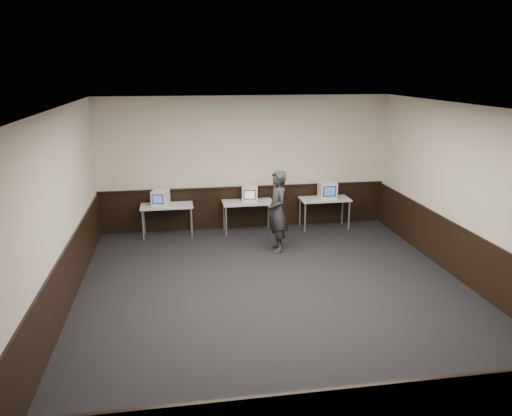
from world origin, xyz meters
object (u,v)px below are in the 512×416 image
at_px(desk_right, 325,201).
at_px(emac_center, 250,194).
at_px(emac_right, 327,190).
at_px(person, 277,211).
at_px(desk_left, 167,208).
at_px(emac_left, 160,198).
at_px(desk_center, 248,204).

bearing_deg(desk_right, emac_center, 178.71).
distance_m(emac_right, person, 2.04).
relative_size(desk_left, person, 0.68).
bearing_deg(emac_left, desk_left, 19.91).
bearing_deg(desk_right, desk_center, 180.00).
relative_size(desk_left, desk_center, 1.00).
height_order(emac_left, person, person).
relative_size(desk_right, person, 0.68).
relative_size(desk_left, emac_center, 2.70).
relative_size(desk_right, emac_right, 2.58).
relative_size(desk_left, emac_left, 2.60).
bearing_deg(person, emac_center, -172.02).
height_order(desk_right, emac_center, emac_center).
bearing_deg(emac_center, desk_left, -169.21).
xyz_separation_m(desk_right, person, (-1.47, -1.38, 0.20)).
bearing_deg(desk_center, desk_right, 0.00).
height_order(desk_left, emac_right, emac_right).
relative_size(emac_center, emac_right, 0.96).
height_order(desk_center, person, person).
distance_m(desk_left, desk_right, 3.80).
height_order(emac_left, emac_right, emac_right).
xyz_separation_m(desk_left, emac_left, (-0.14, -0.00, 0.25)).
height_order(desk_left, person, person).
bearing_deg(emac_right, desk_right, 165.44).
bearing_deg(emac_right, desk_center, -177.02).
xyz_separation_m(emac_left, emac_center, (2.10, 0.05, 0.01)).
xyz_separation_m(desk_left, desk_right, (3.80, 0.00, 0.00)).
bearing_deg(emac_right, desk_left, -176.77).
bearing_deg(desk_right, desk_left, 180.00).
distance_m(desk_left, person, 2.71).
relative_size(desk_left, emac_right, 2.58).
height_order(desk_center, desk_right, same).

